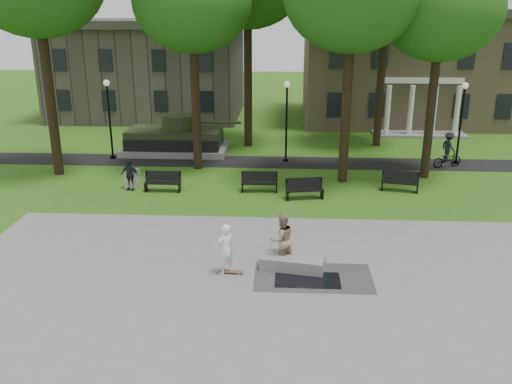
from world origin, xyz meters
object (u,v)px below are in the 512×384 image
Objects in this scene: skateboarder at (225,249)px; concrete_block at (293,262)px; friend_watching at (282,239)px; park_bench_0 at (163,181)px; trash_bin at (132,179)px; cyclist at (448,153)px.

concrete_block is at bearing 147.91° from skateboarder.
park_bench_0 is (-5.99, 7.90, -0.47)m from friend_watching.
trash_bin is at bearing 133.27° from concrete_block.
friend_watching reaches higher than park_bench_0.
skateboarder is (-2.31, -0.51, 0.68)m from concrete_block.
cyclist is at bearing 55.97° from concrete_block.
cyclist is at bearing 15.43° from trash_bin.
park_bench_0 reaches higher than concrete_block.
concrete_block is 2.29× the size of trash_bin.
friend_watching is 0.94× the size of cyclist.
skateboarder is at bearing 118.43° from cyclist.
trash_bin is at bearing -102.15° from skateboarder.
friend_watching reaches higher than concrete_block.
skateboarder is 9.58m from park_bench_0.
park_bench_0 is (-15.33, -5.09, -0.32)m from cyclist.
concrete_block is at bearing 123.69° from cyclist.
park_bench_0 is at bearing 128.09° from concrete_block.
cyclist is 2.14× the size of trash_bin.
cyclist is 16.16m from park_bench_0.
friend_watching is 9.93m from park_bench_0.
park_bench_0 reaches higher than trash_bin.
cyclist is 1.14× the size of park_bench_0.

